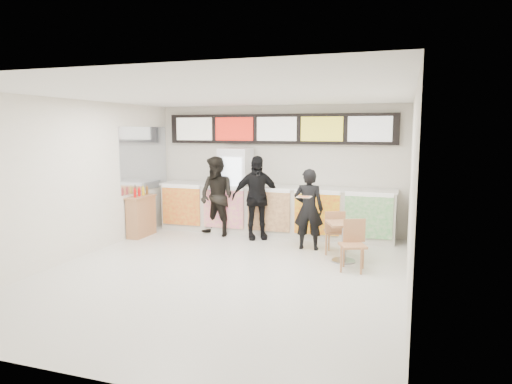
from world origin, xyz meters
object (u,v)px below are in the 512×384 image
at_px(drinks_fridge, 236,190).
at_px(condiment_ledge, 141,216).
at_px(customer_left, 217,196).
at_px(service_counter, 273,210).
at_px(customer_mid, 256,198).
at_px(customer_main, 309,209).
at_px(cafe_table, 344,235).

height_order(drinks_fridge, condiment_ledge, drinks_fridge).
relative_size(drinks_fridge, customer_left, 1.09).
height_order(service_counter, condiment_ledge, service_counter).
relative_size(drinks_fridge, customer_mid, 1.07).
relative_size(drinks_fridge, customer_main, 1.20).
distance_m(drinks_fridge, cafe_table, 3.35).
distance_m(drinks_fridge, customer_mid, 0.90).
xyz_separation_m(drinks_fridge, condiment_ledge, (-1.88, -1.15, -0.53)).
distance_m(drinks_fridge, customer_left, 0.62).
bearing_deg(customer_left, customer_main, 6.00).
distance_m(customer_main, condiment_ledge, 3.90).
relative_size(customer_main, customer_left, 0.91).
xyz_separation_m(customer_left, customer_mid, (0.95, 0.00, 0.02)).
bearing_deg(customer_mid, condiment_ledge, 163.44).
bearing_deg(condiment_ledge, customer_left, 19.97).
xyz_separation_m(customer_main, cafe_table, (0.81, -0.67, -0.32)).
relative_size(service_counter, customer_left, 3.04).
xyz_separation_m(customer_main, condiment_ledge, (-3.88, -0.06, -0.36)).
xyz_separation_m(service_counter, drinks_fridge, (-0.93, 0.02, 0.43)).
bearing_deg(condiment_ledge, service_counter, 21.94).
height_order(cafe_table, condiment_ledge, condiment_ledge).
relative_size(drinks_fridge, condiment_ledge, 1.80).
bearing_deg(cafe_table, customer_left, 135.32).
distance_m(service_counter, customer_mid, 0.69).
bearing_deg(customer_main, service_counter, -48.87).
bearing_deg(customer_mid, drinks_fridge, 111.92).
distance_m(service_counter, drinks_fridge, 1.03).
bearing_deg(customer_mid, customer_left, 150.51).
relative_size(customer_left, cafe_table, 1.18).
height_order(customer_left, customer_mid, customer_mid).
distance_m(service_counter, customer_left, 1.35).
relative_size(drinks_fridge, cafe_table, 1.29).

